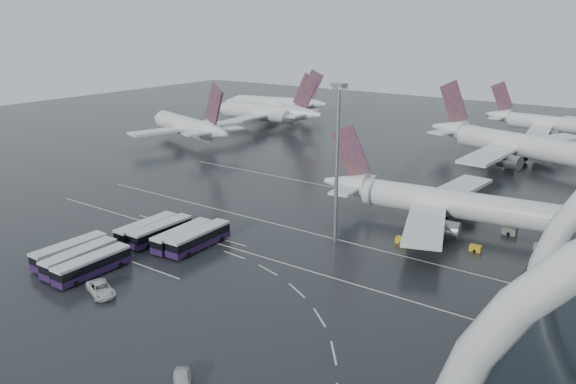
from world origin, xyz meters
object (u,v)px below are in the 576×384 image
Objects in this scene: bus_row_near_b at (161,231)px; jet_remote_far at (276,104)px; gse_cart_belly_d at (540,247)px; jet_remote_mid at (267,113)px; bus_row_near_c at (182,236)px; jet_remote_west at (189,127)px; airliner_gate_b at (522,146)px; gse_cart_belly_b at (510,231)px; bus_row_far_b at (80,258)px; floodlight_mast at (337,145)px; gse_cart_belly_c at (402,240)px; airliner_main at (447,204)px; airliner_gate_c at (554,125)px; gse_cart_belly_a at (476,248)px; bus_row_far_c at (92,265)px; van_curve_b at (182,382)px; van_curve_a at (101,289)px; bus_row_near_a at (147,229)px; bus_row_far_a at (70,251)px.

jet_remote_far is at bearing 28.36° from bus_row_near_b.
jet_remote_mid is at bearing 149.50° from gse_cart_belly_d.
jet_remote_west is at bearing 42.06° from bus_row_near_c.
bus_row_near_b is (-38.57, -94.71, -3.58)m from airliner_gate_b.
bus_row_far_b is at bearing -133.16° from gse_cart_belly_b.
bus_row_far_b reaches higher than bus_row_near_b.
jet_remote_far is 148.16m from gse_cart_belly_d.
floodlight_mast is 13.13× the size of gse_cart_belly_c.
airliner_main is at bearing -45.61° from bus_row_near_c.
airliner_gate_c is 113.03m from gse_cart_belly_a.
airliner_gate_b is (-0.48, 57.87, 0.80)m from airliner_main.
airliner_gate_b is 100.04m from bus_row_near_c.
bus_row_near_b is (52.23, -99.11, -3.59)m from jet_remote_mid.
bus_row_far_c is 2.64× the size of van_curve_b.
airliner_main reaches higher than van_curve_b.
bus_row_near_c is 20.42m from van_curve_a.
airliner_gate_b is 4.76× the size of bus_row_near_a.
van_curve_b is at bearing -109.76° from gse_cart_belly_d.
jet_remote_far is 9.27× the size of van_curve_b.
floodlight_mast is at bearing 53.76° from van_curve_b.
gse_cart_belly_d is at bearing -51.44° from bus_row_far_b.
airliner_gate_c is 1.76× the size of floodlight_mast.
gse_cart_belly_a is (10.09, -112.52, -3.86)m from airliner_gate_c.
bus_row_near_c is at bearing -140.49° from floodlight_mast.
gse_cart_belly_c is 1.04× the size of gse_cart_belly_d.
bus_row_far_c is (57.42, -78.26, -3.63)m from jet_remote_west.
bus_row_far_a is 6.25× the size of gse_cart_belly_d.
airliner_gate_b reaches higher than bus_row_near_b.
airliner_gate_b is at bearing 41.32° from van_curve_b.
gse_cart_belly_a is at bearing -50.43° from bus_row_far_a.
airliner_gate_b is at bearing 5.62° from van_curve_a.
airliner_gate_c reaches higher than bus_row_near_c.
gse_cart_belly_a is at bearing -79.69° from airliner_gate_c.
airliner_main is 53.76m from bus_row_near_b.
gse_cart_belly_c is at bearing -151.60° from gse_cart_belly_d.
gse_cart_belly_b is (11.70, -55.21, -4.64)m from airliner_gate_b.
bus_row_near_b is 5.22× the size of gse_cart_belly_b.
jet_remote_mid reaches higher than gse_cart_belly_b.
bus_row_far_b is at bearing 90.26° from van_curve_a.
floodlight_mast is at bearing -52.65° from bus_row_near_c.
airliner_gate_c reaches higher than gse_cart_belly_b.
floodlight_mast reaches higher than airliner_main.
gse_cart_belly_c reaches higher than gse_cart_belly_a.
van_curve_b is 66.87m from gse_cart_belly_d.
van_curve_b is at bearing -126.91° from bus_row_near_a.
gse_cart_belly_d is (54.38, 51.02, -1.16)m from bus_row_far_c.
bus_row_near_b is at bearing -96.60° from airliner_gate_b.
airliner_gate_c is at bearing -15.38° from bus_row_near_c.
jet_remote_mid reaches higher than gse_cart_belly_a.
bus_row_far_a reaches higher than gse_cart_belly_b.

